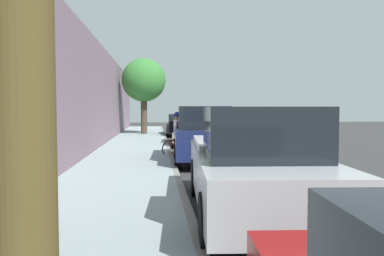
{
  "coord_description": "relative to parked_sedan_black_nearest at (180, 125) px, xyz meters",
  "views": [
    {
      "loc": [
        2.82,
        14.32,
        1.93
      ],
      "look_at": [
        1.52,
        0.72,
        1.21
      ],
      "focal_mm": 35.61,
      "sensor_mm": 36.0,
      "label": 1
    }
  ],
  "objects": [
    {
      "name": "parked_sedan_tan_second",
      "position": [
        -0.09,
        6.64,
        0.0
      ],
      "size": [
        2.06,
        4.5,
        1.52
      ],
      "color": "tan",
      "rests_on": "ground"
    },
    {
      "name": "parked_suv_dark_blue_mid",
      "position": [
        0.06,
        13.05,
        0.27
      ],
      "size": [
        2.13,
        4.78,
        1.99
      ],
      "color": "navy",
      "rests_on": "ground"
    },
    {
      "name": "sidewalk",
      "position": [
        2.71,
        12.09,
        -0.68
      ],
      "size": [
        3.01,
        46.27,
        0.15
      ],
      "primitive_type": "cube",
      "color": "#94A4A6",
      "rests_on": "ground"
    },
    {
      "name": "lane_stripe_bike_edge",
      "position": [
        -0.34,
        12.09,
        -0.75
      ],
      "size": [
        0.12,
        46.27,
        0.01
      ],
      "primitive_type": "cube",
      "color": "white",
      "rests_on": "ground"
    },
    {
      "name": "parked_sedan_black_nearest",
      "position": [
        0.0,
        0.0,
        0.0
      ],
      "size": [
        2.02,
        4.49,
        1.52
      ],
      "color": "black",
      "rests_on": "ground"
    },
    {
      "name": "street_tree_near_cyclist",
      "position": [
        2.5,
        -0.34,
        3.08
      ],
      "size": [
        3.05,
        3.05,
        5.23
      ],
      "color": "#493D2F",
      "rests_on": "sidewalk"
    },
    {
      "name": "ground",
      "position": [
        -1.13,
        12.09,
        -0.75
      ],
      "size": [
        74.04,
        74.04,
        0.0
      ],
      "primitive_type": "plane",
      "color": "#343434"
    },
    {
      "name": "building_facade",
      "position": [
        4.47,
        12.09,
        1.71
      ],
      "size": [
        0.5,
        46.27,
        4.92
      ],
      "primitive_type": "cube",
      "color": "slate",
      "rests_on": "ground"
    },
    {
      "name": "lane_stripe_centre",
      "position": [
        -4.41,
        11.06,
        -0.75
      ],
      "size": [
        0.14,
        44.2,
        0.01
      ],
      "color": "white",
      "rests_on": "ground"
    },
    {
      "name": "cyclist_with_backpack",
      "position": [
        0.89,
        11.64,
        0.34
      ],
      "size": [
        0.47,
        0.61,
        1.79
      ],
      "color": "#C6B284",
      "rests_on": "ground"
    },
    {
      "name": "parked_pickup_silver_far",
      "position": [
        0.01,
        19.92,
        0.15
      ],
      "size": [
        2.28,
        5.41,
        1.95
      ],
      "color": "#B7BABF",
      "rests_on": "ground"
    },
    {
      "name": "bicycle_at_curb",
      "position": [
        0.66,
        12.09,
        -0.37
      ],
      "size": [
        1.62,
        0.79,
        0.77
      ],
      "color": "black",
      "rests_on": "ground"
    },
    {
      "name": "curb_edge",
      "position": [
        1.13,
        12.09,
        -0.68
      ],
      "size": [
        0.16,
        46.27,
        0.15
      ],
      "primitive_type": "cube",
      "color": "gray",
      "rests_on": "ground"
    }
  ]
}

